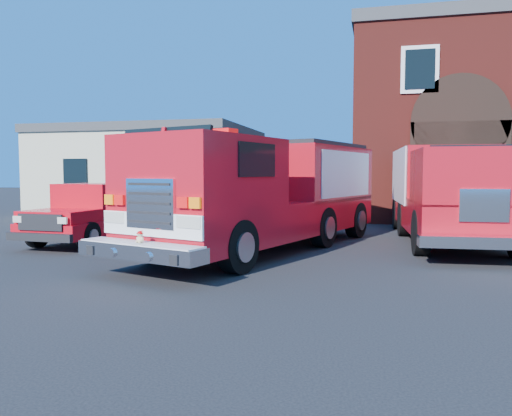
% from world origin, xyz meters
% --- Properties ---
extents(ground, '(100.00, 100.00, 0.00)m').
position_xyz_m(ground, '(0.00, 0.00, 0.00)').
color(ground, black).
rests_on(ground, ground).
extents(parking_stripe_far, '(0.12, 3.00, 0.01)m').
position_xyz_m(parking_stripe_far, '(6.50, 7.00, 0.00)').
color(parking_stripe_far, yellow).
rests_on(parking_stripe_far, ground).
extents(side_building, '(10.20, 8.20, 4.35)m').
position_xyz_m(side_building, '(-9.00, 13.00, 2.20)').
color(side_building, beige).
rests_on(side_building, ground).
extents(fire_engine, '(5.51, 9.95, 2.96)m').
position_xyz_m(fire_engine, '(-0.29, 1.64, 1.53)').
color(fire_engine, black).
rests_on(fire_engine, ground).
extents(pickup_truck, '(2.12, 5.35, 1.73)m').
position_xyz_m(pickup_truck, '(-5.66, 2.07, 0.82)').
color(pickup_truck, black).
rests_on(pickup_truck, ground).
extents(secondary_truck, '(3.10, 8.81, 2.82)m').
position_xyz_m(secondary_truck, '(4.53, 4.46, 1.54)').
color(secondary_truck, black).
rests_on(secondary_truck, ground).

